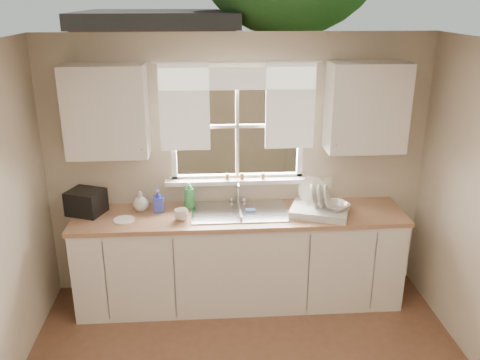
{
  "coord_description": "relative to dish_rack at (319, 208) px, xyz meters",
  "views": [
    {
      "loc": [
        -0.29,
        -2.58,
        2.79
      ],
      "look_at": [
        0.0,
        1.65,
        1.25
      ],
      "focal_mm": 38.0,
      "sensor_mm": 36.0,
      "label": 1
    }
  ],
  "objects": [
    {
      "name": "bowl",
      "position": [
        0.14,
        -0.05,
        0.03
      ],
      "size": [
        0.3,
        0.3,
        0.05
      ],
      "primitive_type": "imported",
      "rotation": [
        0.0,
        0.0,
        0.43
      ],
      "color": "silver",
      "rests_on": "dish_rack"
    },
    {
      "name": "room_walls",
      "position": [
        -0.73,
        -1.69,
        0.27
      ],
      "size": [
        3.62,
        4.02,
        2.5
      ],
      "color": "beige",
      "rests_on": "ground"
    },
    {
      "name": "soap_bottle_a",
      "position": [
        -1.19,
        0.23,
        0.07
      ],
      "size": [
        0.11,
        0.11,
        0.27
      ],
      "primitive_type": "imported",
      "rotation": [
        0.0,
        0.0,
        0.08
      ],
      "color": "#2C873F",
      "rests_on": "countertop"
    },
    {
      "name": "upper_cabinet_left",
      "position": [
        -1.88,
        0.2,
        0.88
      ],
      "size": [
        0.7,
        0.33,
        0.8
      ],
      "primitive_type": "cube",
      "color": "silver",
      "rests_on": "room_walls"
    },
    {
      "name": "cup",
      "position": [
        -1.25,
        -0.05,
        -0.01
      ],
      "size": [
        0.14,
        0.14,
        0.1
      ],
      "primitive_type": "imported",
      "rotation": [
        0.0,
        0.0,
        -0.1
      ],
      "color": "beige",
      "rests_on": "countertop"
    },
    {
      "name": "window",
      "position": [
        -0.73,
        0.37,
        0.51
      ],
      "size": [
        1.38,
        0.16,
        1.06
      ],
      "color": "white",
      "rests_on": "room_walls"
    },
    {
      "name": "black_appliance",
      "position": [
        -2.13,
        0.16,
        0.05
      ],
      "size": [
        0.38,
        0.36,
        0.22
      ],
      "primitive_type": "cube",
      "rotation": [
        0.0,
        0.0,
        -0.38
      ],
      "color": "black",
      "rests_on": "countertop"
    },
    {
      "name": "base_cabinets",
      "position": [
        -0.73,
        0.05,
        -0.54
      ],
      "size": [
        3.0,
        0.62,
        0.87
      ],
      "primitive_type": "cube",
      "color": "silver",
      "rests_on": "ground"
    },
    {
      "name": "sink",
      "position": [
        -0.73,
        0.08,
        -0.13
      ],
      "size": [
        0.88,
        0.52,
        0.4
      ],
      "color": "#B7B7BC",
      "rests_on": "countertop"
    },
    {
      "name": "curtains",
      "position": [
        -0.73,
        0.32,
        0.96
      ],
      "size": [
        1.5,
        0.03,
        0.81
      ],
      "color": "white",
      "rests_on": "room_walls"
    },
    {
      "name": "dish_rack",
      "position": [
        0.0,
        0.0,
        0.0
      ],
      "size": [
        0.61,
        0.53,
        0.32
      ],
      "color": "silver",
      "rests_on": "countertop"
    },
    {
      "name": "sill_jars",
      "position": [
        -0.67,
        0.31,
        0.21
      ],
      "size": [
        0.38,
        0.04,
        0.06
      ],
      "color": "brown",
      "rests_on": "window"
    },
    {
      "name": "countertop",
      "position": [
        -0.73,
        0.05,
        -0.08
      ],
      "size": [
        3.04,
        0.65,
        0.04
      ],
      "primitive_type": "cube",
      "color": "#AA7855",
      "rests_on": "base_cabinets"
    },
    {
      "name": "saucer",
      "position": [
        -1.76,
        -0.02,
        -0.05
      ],
      "size": [
        0.19,
        0.19,
        0.01
      ],
      "primitive_type": "cylinder",
      "color": "white",
      "rests_on": "countertop"
    },
    {
      "name": "soap_bottle_c",
      "position": [
        -1.64,
        0.19,
        0.03
      ],
      "size": [
        0.18,
        0.18,
        0.19
      ],
      "primitive_type": "imported",
      "rotation": [
        0.0,
        0.0,
        0.29
      ],
      "color": "beige",
      "rests_on": "countertop"
    },
    {
      "name": "upper_cabinet_right",
      "position": [
        0.42,
        0.2,
        0.88
      ],
      "size": [
        0.7,
        0.33,
        0.8
      ],
      "primitive_type": "cube",
      "color": "silver",
      "rests_on": "room_walls"
    },
    {
      "name": "wall_outlet",
      "position": [
        0.15,
        0.36,
        0.11
      ],
      "size": [
        0.08,
        0.01,
        0.12
      ],
      "primitive_type": "cube",
      "color": "beige",
      "rests_on": "room_walls"
    },
    {
      "name": "soap_bottle_b",
      "position": [
        -1.47,
        0.16,
        0.05
      ],
      "size": [
        0.1,
        0.1,
        0.21
      ],
      "primitive_type": "imported",
      "rotation": [
        0.0,
        0.0,
        0.05
      ],
      "color": "#3240BC",
      "rests_on": "countertop"
    },
    {
      "name": "ceiling",
      "position": [
        -0.73,
        -1.63,
        1.53
      ],
      "size": [
        3.6,
        4.0,
        0.02
      ],
      "primitive_type": "cube",
      "color": "silver",
      "rests_on": "room_walls"
    }
  ]
}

